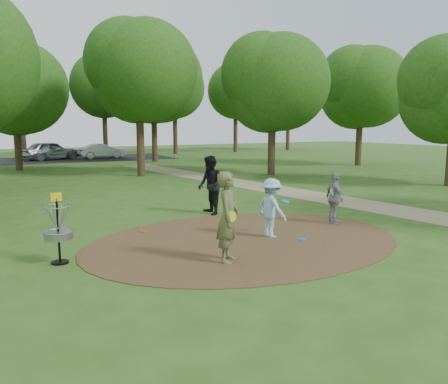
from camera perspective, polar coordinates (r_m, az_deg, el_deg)
name	(u,v)px	position (r m, az deg, el deg)	size (l,w,h in m)	color
ground	(246,240)	(11.33, 2.90, -6.33)	(100.00, 100.00, 0.00)	#2D5119
dirt_clearing	(246,240)	(11.33, 2.90, -6.28)	(8.40, 8.40, 0.02)	#47301C
footpath	(369,206)	(16.91, 18.43, -1.69)	(2.00, 40.00, 0.01)	#8C7A5B
parking_lot	(89,158)	(40.20, -17.26, 4.22)	(14.00, 8.00, 0.01)	black
player_observer_with_disc	(228,217)	(9.38, 0.52, -3.31)	(0.82, 0.86, 1.98)	brown
player_throwing_with_disc	(271,208)	(11.55, 6.20, -2.09)	(0.97, 1.09, 1.57)	#95C4DF
player_walking_with_disc	(210,185)	(14.40, -1.82, 0.90)	(0.81, 1.00, 1.95)	black
player_waiting_with_disc	(335,198)	(13.42, 14.25, -0.81)	(0.59, 0.97, 1.55)	gray
disc_ground_cyan	(229,232)	(12.07, 0.69, -5.23)	(0.22, 0.22, 0.02)	#1AABD1
disc_ground_blue	(302,239)	(11.48, 10.13, -6.12)	(0.22, 0.22, 0.02)	blue
disc_ground_red	(143,231)	(12.35, -10.54, -5.05)	(0.22, 0.22, 0.02)	red
car_left	(50,150)	(39.61, -21.74, 5.06)	(1.86, 4.62, 1.57)	#9FA2A6
car_right	(102,151)	(39.99, -15.66, 5.18)	(1.36, 3.90, 1.29)	#B8BCC1
disc_golf_basket	(58,224)	(9.94, -20.88, -3.88)	(0.63, 0.63, 1.54)	black
tree_ring	(169,72)	(20.96, -7.20, 15.31)	(37.05, 46.04, 9.64)	#332316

